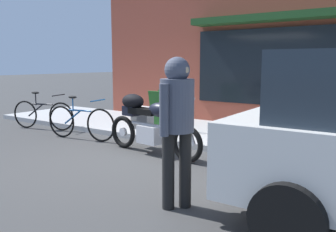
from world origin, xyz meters
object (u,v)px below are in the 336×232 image
pedestrian_walking (177,114)px  sandwich_board_sign (163,111)px  parked_bicycle (80,122)px  touring_motorcycle (149,121)px  second_bicycle_by_cafe (43,114)px

pedestrian_walking → sandwich_board_sign: bearing=128.0°
parked_bicycle → touring_motorcycle: bearing=-2.0°
touring_motorcycle → pedestrian_walking: bearing=-44.6°
sandwich_board_sign → second_bicycle_by_cafe: sandwich_board_sign is taller
parked_bicycle → pedestrian_walking: 4.21m
touring_motorcycle → sandwich_board_sign: size_ratio=2.43×
parked_bicycle → pedestrian_walking: bearing=-26.2°
parked_bicycle → second_bicycle_by_cafe: size_ratio=1.02×
parked_bicycle → pedestrian_walking: pedestrian_walking is taller
second_bicycle_by_cafe → sandwich_board_sign: bearing=20.1°
pedestrian_walking → second_bicycle_by_cafe: (-5.41, 2.10, -0.70)m
sandwich_board_sign → pedestrian_walking: bearing=-52.0°
touring_motorcycle → parked_bicycle: size_ratio=1.26×
sandwich_board_sign → second_bicycle_by_cafe: size_ratio=0.53×
touring_motorcycle → second_bicycle_by_cafe: bearing=174.7°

